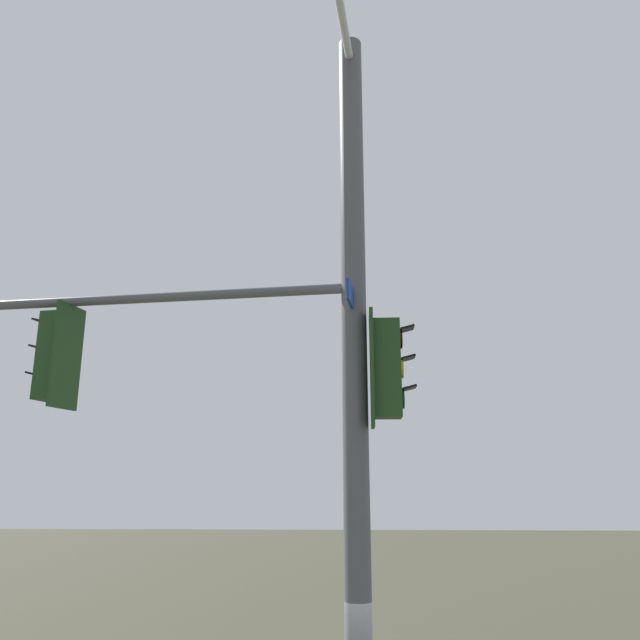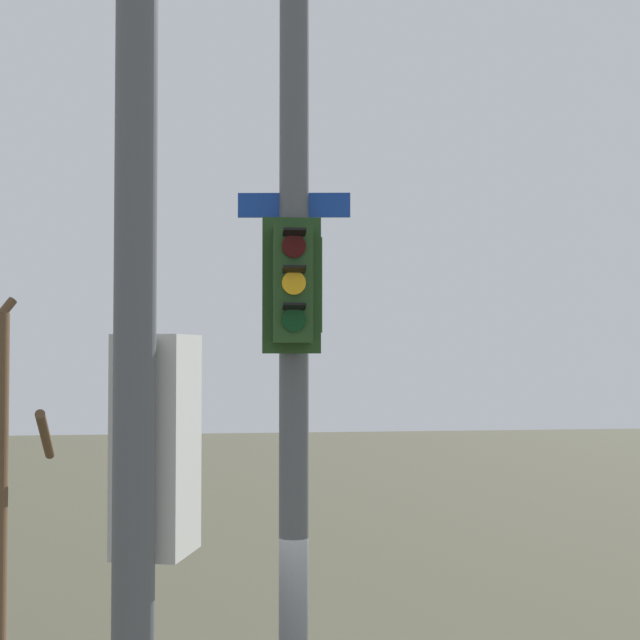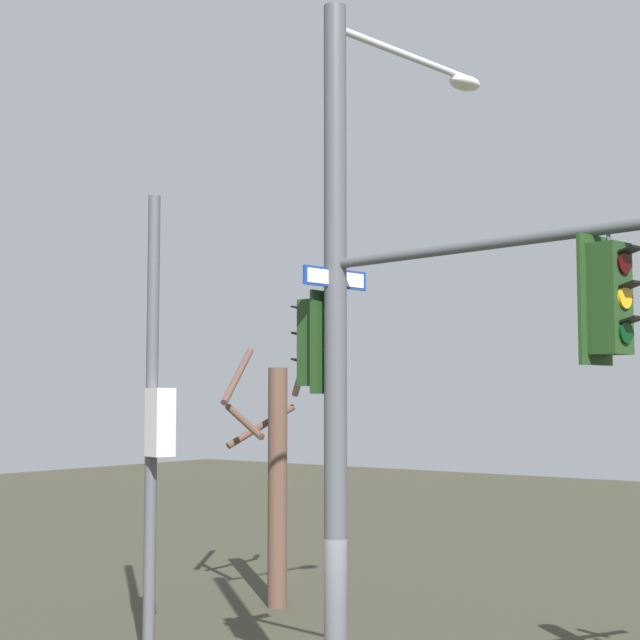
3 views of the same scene
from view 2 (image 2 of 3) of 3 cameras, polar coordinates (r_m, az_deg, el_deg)
The scene contains 2 objects.
main_signal_pole_assembly at distance 9.68m, azimuth -2.25°, elevation 2.64°, with size 5.90×3.83×9.25m.
secondary_pole_assembly at distance 4.56m, azimuth -10.83°, elevation -8.18°, with size 0.65×0.45×7.56m.
Camera 2 is at (9.00, -1.29, 4.30)m, focal length 52.29 mm.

